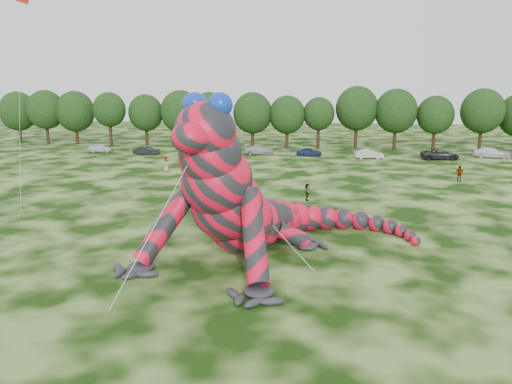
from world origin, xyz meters
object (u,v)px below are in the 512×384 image
object	(u,v)px
tree_13	(482,120)
car_6	(440,154)
tree_5	(181,118)
car_3	(259,150)
tree_11	(396,119)
spectator_5	(307,192)
car_5	(369,154)
tree_8	(287,122)
car_0	(101,148)
flying_kite	(18,14)
tree_1	(46,117)
tree_7	(253,120)
car_2	(201,148)
tree_3	(110,119)
tree_4	(146,120)
inflatable_gecko	(251,172)
tree_10	(357,118)
car_1	(146,150)
spectator_0	(230,175)
tree_2	(76,118)
tree_6	(209,120)
tree_12	(435,123)
spectator_4	(166,164)
car_7	(492,153)
car_4	(309,152)
tree_9	(319,123)
tree_0	(19,117)

from	to	relation	value
tree_13	car_6	world-z (taller)	tree_13
tree_5	car_3	bearing A→B (deg)	-32.43
tree_11	spectator_5	bearing A→B (deg)	-107.92
car_5	tree_8	bearing A→B (deg)	44.23
car_0	flying_kite	bearing A→B (deg)	-166.27
tree_1	tree_7	xyz separation A→B (m)	(38.27, -1.25, -0.17)
tree_8	car_2	distance (m)	15.60
tree_3	tree_4	world-z (taller)	tree_3
inflatable_gecko	tree_11	xyz separation A→B (m)	(16.30, 55.41, -0.01)
tree_7	tree_10	world-z (taller)	tree_10
car_1	tree_1	bearing A→B (deg)	60.85
tree_1	spectator_0	xyz separation A→B (m)	(40.28, -33.36, -4.00)
car_1	tree_7	bearing A→B (deg)	-56.90
tree_7	tree_2	bearing A→B (deg)	176.60
tree_6	tree_13	world-z (taller)	tree_13
tree_12	car_6	size ratio (longest dim) A/B	1.68
tree_13	tree_3	bearing A→B (deg)	-179.95
car_1	car_3	world-z (taller)	car_3
spectator_4	spectator_0	size ratio (longest dim) A/B	1.04
tree_3	car_0	world-z (taller)	tree_3
tree_6	tree_1	bearing A→B (deg)	177.46
tree_6	tree_13	size ratio (longest dim) A/B	0.94
inflatable_gecko	car_5	bearing A→B (deg)	95.83
flying_kite	tree_8	bearing A→B (deg)	74.85
tree_7	car_5	distance (m)	21.82
tree_3	tree_4	size ratio (longest dim) A/B	1.04
tree_5	car_7	size ratio (longest dim) A/B	1.90
tree_3	car_1	size ratio (longest dim) A/B	2.34
tree_3	car_3	distance (m)	29.33
car_4	spectator_0	bearing A→B (deg)	164.52
tree_2	spectator_0	xyz separation A→B (m)	(34.95, -34.07, -3.92)
tree_3	tree_12	bearing A→B (deg)	0.69
tree_13	tree_11	bearing A→B (deg)	175.42
tree_7	car_3	distance (m)	9.28
tree_4	car_5	world-z (taller)	tree_4
tree_5	tree_9	world-z (taller)	tree_5
tree_1	car_7	world-z (taller)	tree_1
tree_1	tree_10	distance (m)	55.76
tree_6	car_0	world-z (taller)	tree_6
tree_4	car_2	size ratio (longest dim) A/B	1.89
tree_11	car_3	xyz separation A→B (m)	(-21.67, -9.44, -4.36)
tree_12	car_0	bearing A→B (deg)	-170.02
tree_6	tree_11	xyz separation A→B (m)	(31.34, 1.51, 0.29)
car_0	car_1	world-z (taller)	car_1
car_6	tree_8	bearing A→B (deg)	63.42
tree_10	spectator_0	world-z (taller)	tree_10
flying_kite	tree_0	size ratio (longest dim) A/B	1.82
car_0	tree_7	bearing A→B (deg)	-75.69
tree_10	car_7	distance (m)	21.77
car_2	car_3	bearing A→B (deg)	-103.60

